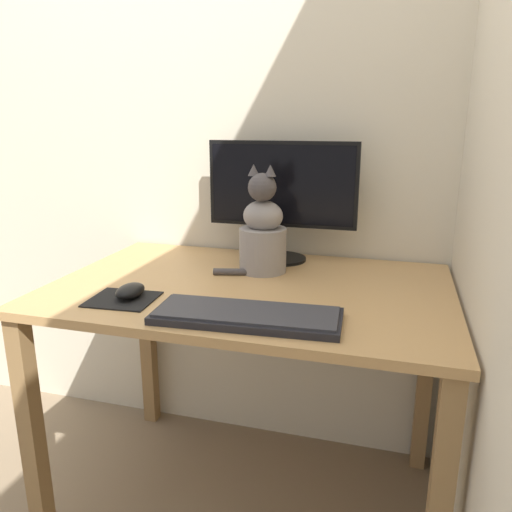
# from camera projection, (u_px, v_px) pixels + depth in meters

# --- Properties ---
(ground_plane) EXTENTS (12.00, 12.00, 0.00)m
(ground_plane) POSITION_uv_depth(u_px,v_px,m) (251.00, 500.00, 1.66)
(ground_plane) COLOR #847056
(wall_back) EXTENTS (7.00, 0.04, 2.50)m
(wall_back) POSITION_uv_depth(u_px,v_px,m) (284.00, 111.00, 1.71)
(wall_back) COLOR beige
(wall_back) RESTS_ON ground_plane
(wall_side_right) EXTENTS (0.04, 7.00, 2.50)m
(wall_side_right) POSITION_uv_depth(u_px,v_px,m) (497.00, 107.00, 1.17)
(wall_side_right) COLOR beige
(wall_side_right) RESTS_ON ground_plane
(desk) EXTENTS (1.15, 0.76, 0.76)m
(desk) POSITION_uv_depth(u_px,v_px,m) (250.00, 319.00, 1.49)
(desk) COLOR tan
(desk) RESTS_ON ground_plane
(monitor) EXTENTS (0.50, 0.17, 0.40)m
(monitor) POSITION_uv_depth(u_px,v_px,m) (282.00, 193.00, 1.65)
(monitor) COLOR black
(monitor) RESTS_ON desk
(keyboard) EXTENTS (0.46, 0.20, 0.02)m
(keyboard) POSITION_uv_depth(u_px,v_px,m) (247.00, 315.00, 1.20)
(keyboard) COLOR black
(keyboard) RESTS_ON desk
(mousepad_left) EXTENTS (0.18, 0.16, 0.00)m
(mousepad_left) POSITION_uv_depth(u_px,v_px,m) (123.00, 299.00, 1.33)
(mousepad_left) COLOR black
(mousepad_left) RESTS_ON desk
(computer_mouse_left) EXTENTS (0.07, 0.10, 0.04)m
(computer_mouse_left) POSITION_uv_depth(u_px,v_px,m) (130.00, 291.00, 1.34)
(computer_mouse_left) COLOR black
(computer_mouse_left) RESTS_ON mousepad_left
(cat) EXTENTS (0.22, 0.17, 0.34)m
(cat) POSITION_uv_depth(u_px,v_px,m) (263.00, 233.00, 1.55)
(cat) COLOR gray
(cat) RESTS_ON desk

